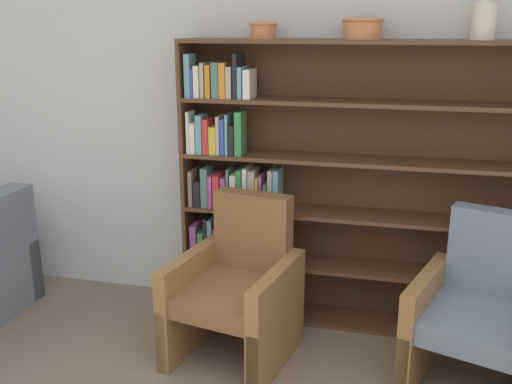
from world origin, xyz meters
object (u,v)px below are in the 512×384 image
Objects in this scene: bowl_copper at (363,27)px; armchair_leather at (237,290)px; bowl_stoneware at (263,29)px; armchair_cushioned at (479,317)px; vase_tall at (484,20)px; bookshelf at (322,189)px.

bowl_copper is 0.26× the size of armchair_leather.
armchair_leather is (-0.62, -0.54, -1.50)m from bowl_copper.
bowl_stoneware reaches higher than armchair_cushioned.
vase_tall is 0.26× the size of armchair_cushioned.
bookshelf is 1.06m from bowl_stoneware.
armchair_cushioned is (1.33, -0.54, -1.48)m from bowl_stoneware.
bowl_copper is 1.75m from armchair_cushioned.
vase_tall reaches higher than armchair_cushioned.
armchair_leather and armchair_cushioned have the same top height.
bowl_copper reaches higher than armchair_leather.
bowl_copper is at bearing -127.91° from armchair_leather.
vase_tall reaches higher than bowl_copper.
vase_tall reaches higher than armchair_leather.
bowl_stoneware is 1.26m from vase_tall.
bowl_stoneware reaches higher than bookshelf.
bowl_copper reaches higher than bookshelf.
vase_tall is 1.63m from armchair_cushioned.
bowl_stoneware reaches higher than armchair_leather.
armchair_leather is 1.00× the size of armchair_cushioned.
bowl_copper is (0.59, 0.00, 0.01)m from bowl_stoneware.
armchair_cushioned is at bearing -82.51° from vase_tall.
bookshelf reaches higher than armchair_cushioned.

